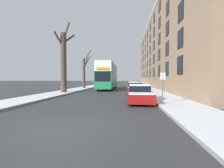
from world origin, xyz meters
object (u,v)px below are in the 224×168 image
(parked_car_2, at_px, (133,86))
(bare_tree_left_0, at_px, (64,60))
(pedestrian_left_sidewalk, at_px, (62,85))
(street_sign_post, at_px, (163,87))
(double_decker_bus, at_px, (108,75))
(parked_car_1, at_px, (135,88))
(parked_car_0, at_px, (139,94))
(bare_tree_left_1, at_px, (84,72))

(parked_car_2, bearing_deg, bare_tree_left_0, -144.15)
(pedestrian_left_sidewalk, xyz_separation_m, street_sign_post, (10.53, -8.40, 0.28))
(double_decker_bus, height_order, parked_car_2, double_decker_bus)
(bare_tree_left_0, height_order, parked_car_1, bare_tree_left_0)
(parked_car_2, distance_m, pedestrian_left_sidewalk, 11.17)
(bare_tree_left_0, relative_size, parked_car_1, 2.10)
(bare_tree_left_0, distance_m, parked_car_1, 9.55)
(pedestrian_left_sidewalk, bearing_deg, parked_car_0, 100.10)
(parked_car_1, xyz_separation_m, pedestrian_left_sidewalk, (-9.17, 0.15, 0.34))
(bare_tree_left_0, bearing_deg, street_sign_post, -39.17)
(bare_tree_left_1, height_order, double_decker_bus, bare_tree_left_1)
(double_decker_bus, relative_size, street_sign_post, 5.06)
(parked_car_1, xyz_separation_m, street_sign_post, (1.36, -8.24, 0.62))
(bare_tree_left_0, xyz_separation_m, bare_tree_left_1, (-0.11, 9.44, -0.94))
(parked_car_0, xyz_separation_m, parked_car_2, (0.00, 12.99, 0.02))
(double_decker_bus, distance_m, parked_car_2, 5.14)
(parked_car_0, distance_m, pedestrian_left_sidewalk, 11.32)
(parked_car_1, distance_m, pedestrian_left_sidewalk, 9.18)
(bare_tree_left_0, bearing_deg, double_decker_bus, 61.56)
(double_decker_bus, height_order, street_sign_post, double_decker_bus)
(double_decker_bus, xyz_separation_m, parked_car_1, (4.39, -8.42, -1.88))
(bare_tree_left_1, xyz_separation_m, pedestrian_left_sidewalk, (-0.18, -9.39, -2.22))
(parked_car_2, bearing_deg, parked_car_0, -90.00)
(pedestrian_left_sidewalk, bearing_deg, bare_tree_left_0, 125.44)
(parked_car_1, bearing_deg, bare_tree_left_1, 133.30)
(bare_tree_left_0, relative_size, pedestrian_left_sidewalk, 5.10)
(parked_car_0, height_order, parked_car_2, parked_car_2)
(pedestrian_left_sidewalk, bearing_deg, parked_car_1, 134.95)
(bare_tree_left_0, height_order, pedestrian_left_sidewalk, bare_tree_left_0)
(bare_tree_left_1, bearing_deg, pedestrian_left_sidewalk, -91.08)
(parked_car_0, height_order, parked_car_1, parked_car_1)
(bare_tree_left_0, distance_m, parked_car_2, 11.51)
(parked_car_1, bearing_deg, pedestrian_left_sidewalk, 179.04)
(bare_tree_left_0, bearing_deg, parked_car_1, -0.66)
(parked_car_1, relative_size, parked_car_2, 1.02)
(bare_tree_left_1, height_order, street_sign_post, bare_tree_left_1)
(bare_tree_left_1, height_order, parked_car_1, bare_tree_left_1)
(parked_car_0, bearing_deg, bare_tree_left_1, 119.33)
(bare_tree_left_0, bearing_deg, pedestrian_left_sidewalk, 169.53)
(parked_car_1, relative_size, pedestrian_left_sidewalk, 2.43)
(parked_car_1, height_order, street_sign_post, street_sign_post)
(bare_tree_left_1, height_order, parked_car_0, bare_tree_left_1)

